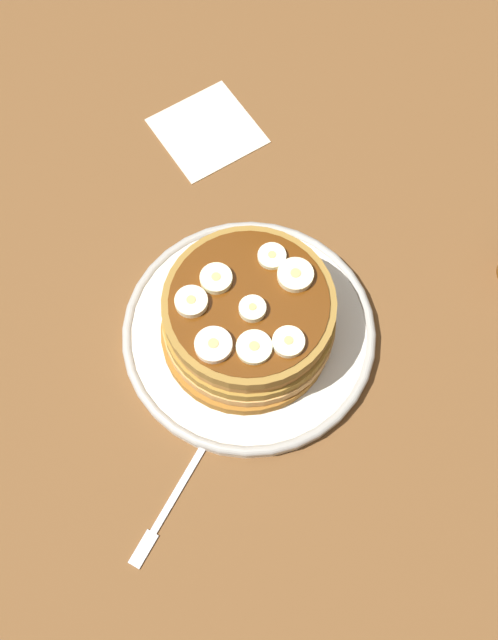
% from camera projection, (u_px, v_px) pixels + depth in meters
% --- Properties ---
extents(ground_plane, '(1.40, 1.40, 0.03)m').
position_uv_depth(ground_plane, '(249.00, 342.00, 0.84)').
color(ground_plane, brown).
extents(plate, '(0.27, 0.27, 0.02)m').
position_uv_depth(plate, '(249.00, 333.00, 0.82)').
color(plate, silver).
rests_on(plate, ground_plane).
extents(pancake_stack, '(0.18, 0.18, 0.07)m').
position_uv_depth(pancake_stack, '(247.00, 319.00, 0.78)').
color(pancake_stack, '#975F21').
rests_on(pancake_stack, plate).
extents(banana_slice_0, '(0.03, 0.03, 0.01)m').
position_uv_depth(banana_slice_0, '(252.00, 309.00, 0.74)').
color(banana_slice_0, '#EFEDC1').
rests_on(banana_slice_0, pancake_stack).
extents(banana_slice_1, '(0.04, 0.04, 0.01)m').
position_uv_depth(banana_slice_1, '(295.00, 275.00, 0.76)').
color(banana_slice_1, '#F6E9B3').
rests_on(banana_slice_1, pancake_stack).
extents(banana_slice_2, '(0.04, 0.04, 0.01)m').
position_uv_depth(banana_slice_2, '(212.00, 344.00, 0.73)').
color(banana_slice_2, '#FBE4C2').
rests_on(banana_slice_2, pancake_stack).
extents(banana_slice_3, '(0.03, 0.03, 0.01)m').
position_uv_depth(banana_slice_3, '(254.00, 347.00, 0.73)').
color(banana_slice_3, '#EDEDB7').
rests_on(banana_slice_3, pancake_stack).
extents(banana_slice_4, '(0.03, 0.03, 0.01)m').
position_uv_depth(banana_slice_4, '(191.00, 302.00, 0.74)').
color(banana_slice_4, '#FBEFC0').
rests_on(banana_slice_4, pancake_stack).
extents(banana_slice_5, '(0.03, 0.03, 0.01)m').
position_uv_depth(banana_slice_5, '(217.00, 278.00, 0.75)').
color(banana_slice_5, '#FAF3B6').
rests_on(banana_slice_5, pancake_stack).
extents(banana_slice_6, '(0.03, 0.03, 0.01)m').
position_uv_depth(banana_slice_6, '(272.00, 256.00, 0.77)').
color(banana_slice_6, '#EFF3C4').
rests_on(banana_slice_6, pancake_stack).
extents(banana_slice_7, '(0.03, 0.03, 0.01)m').
position_uv_depth(banana_slice_7, '(288.00, 342.00, 0.73)').
color(banana_slice_7, '#FCF1C0').
rests_on(banana_slice_7, pancake_stack).
extents(napkin, '(0.14, 0.14, 0.00)m').
position_uv_depth(napkin, '(207.00, 131.00, 0.93)').
color(napkin, beige).
rests_on(napkin, ground_plane).
extents(fork, '(0.13, 0.02, 0.01)m').
position_uv_depth(fork, '(165.00, 512.00, 0.75)').
color(fork, silver).
rests_on(fork, ground_plane).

